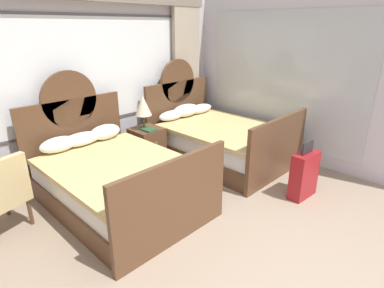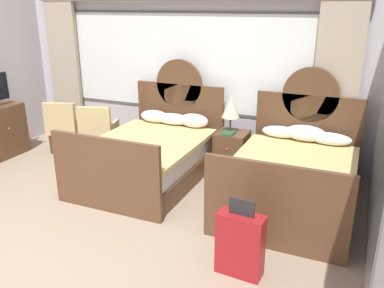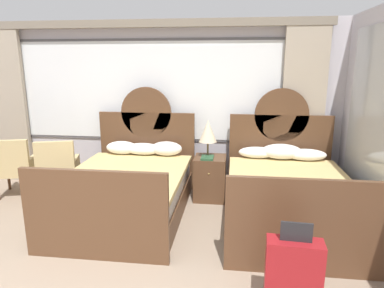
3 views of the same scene
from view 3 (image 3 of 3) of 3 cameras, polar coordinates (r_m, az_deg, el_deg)
wall_back_window at (r=5.66m, az=-7.23°, el=7.22°), size 6.12×0.22×2.70m
bed_near_window at (r=4.75m, az=-10.46°, el=-7.31°), size 1.55×2.23×1.67m
bed_near_mirror at (r=4.60m, az=15.75°, el=-8.30°), size 1.55×2.23×1.67m
nightstand_between_beds at (r=5.19m, az=3.03°, el=-5.70°), size 0.47×0.49×0.66m
table_lamp_on_nightstand at (r=5.01m, az=2.69°, el=2.10°), size 0.27×0.27×0.56m
book_on_nightstand at (r=5.00m, az=2.59°, el=-2.30°), size 0.18×0.26×0.03m
armchair_by_window_left at (r=5.54m, az=-21.58°, el=-3.54°), size 0.69×0.69×0.93m
armchair_by_window_centre at (r=5.91m, az=-27.67°, el=-3.11°), size 0.68×0.68×0.93m
suitcase_on_floor at (r=3.10m, az=16.58°, el=-20.50°), size 0.46×0.22×0.81m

